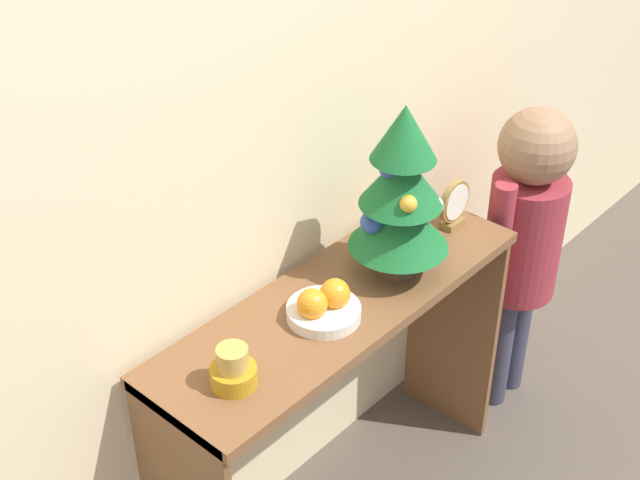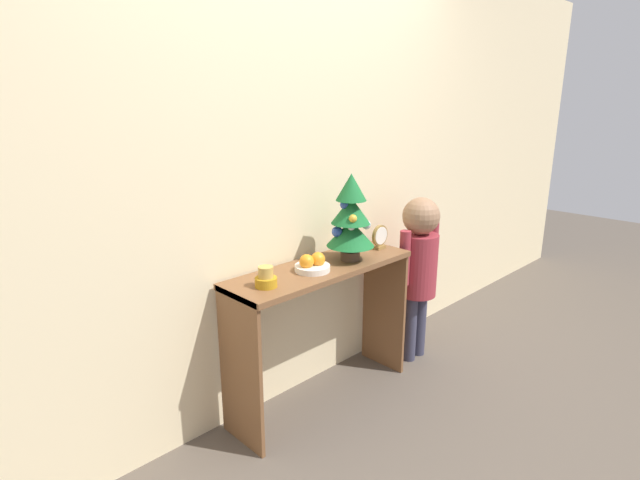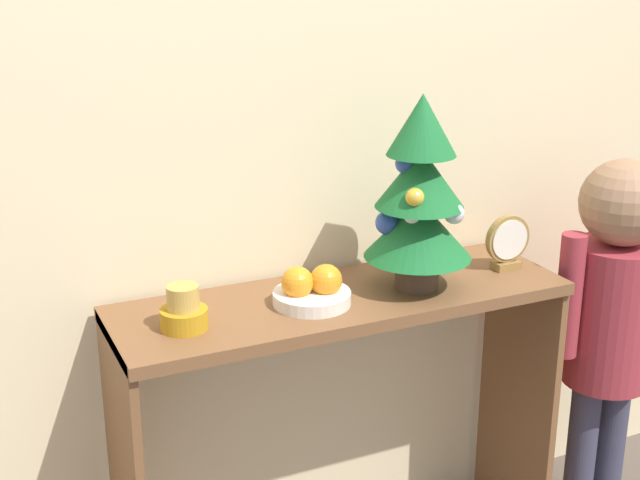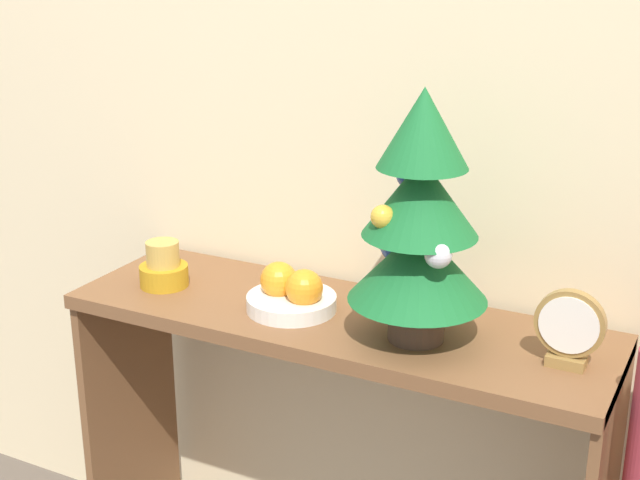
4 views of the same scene
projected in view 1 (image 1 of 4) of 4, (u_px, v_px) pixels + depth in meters
The scene contains 7 objects.
back_wall at pixel (273, 105), 2.10m from camera, with size 7.00×0.05×2.50m, color beige.
console_table at pixel (340, 355), 2.34m from camera, with size 1.11×0.35×0.79m.
mini_tree at pixel (401, 194), 2.20m from camera, with size 0.26×0.26×0.47m.
fruit_bowl at pixel (324, 306), 2.15m from camera, with size 0.18×0.18×0.09m.
singing_bowl at pixel (233, 370), 1.95m from camera, with size 0.10×0.10×0.10m.
desk_clock at pixel (454, 205), 2.47m from camera, with size 0.12×0.04×0.14m.
child_figure at pixel (525, 227), 2.73m from camera, with size 0.37×0.24×1.07m.
Camera 1 is at (-1.36, -0.98, 2.14)m, focal length 50.00 mm.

